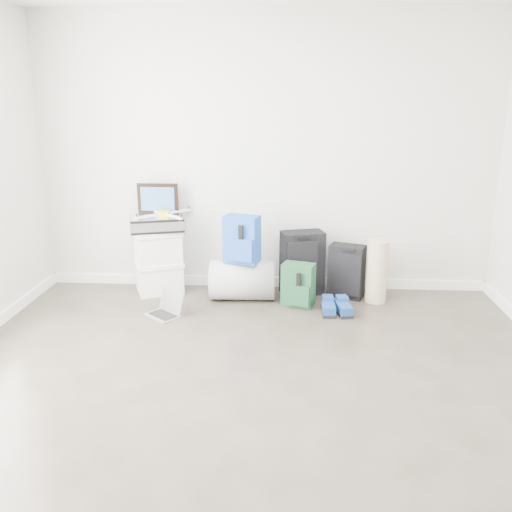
# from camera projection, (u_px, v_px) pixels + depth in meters

# --- Properties ---
(ground) EXTENTS (5.00, 5.00, 0.00)m
(ground) POSITION_uv_depth(u_px,v_px,m) (247.00, 423.00, 3.27)
(ground) COLOR #322C24
(ground) RESTS_ON ground
(room_envelope) EXTENTS (4.52, 5.02, 2.71)m
(room_envelope) POSITION_uv_depth(u_px,v_px,m) (245.00, 132.00, 2.80)
(room_envelope) COLOR silver
(room_envelope) RESTS_ON ground
(boxes_stack) EXTENTS (0.55, 0.51, 0.64)m
(boxes_stack) POSITION_uv_depth(u_px,v_px,m) (159.00, 261.00, 5.41)
(boxes_stack) COLOR silver
(boxes_stack) RESTS_ON ground
(briefcase) EXTENTS (0.58, 0.49, 0.14)m
(briefcase) POSITION_uv_depth(u_px,v_px,m) (157.00, 223.00, 5.30)
(briefcase) COLOR #B2B2B7
(briefcase) RESTS_ON boxes_stack
(painting) EXTENTS (0.41, 0.03, 0.30)m
(painting) POSITION_uv_depth(u_px,v_px,m) (158.00, 199.00, 5.33)
(painting) COLOR black
(painting) RESTS_ON briefcase
(drone) EXTENTS (0.45, 0.45, 0.06)m
(drone) POSITION_uv_depth(u_px,v_px,m) (164.00, 214.00, 5.25)
(drone) COLOR gold
(drone) RESTS_ON briefcase
(duffel_bag) EXTENTS (0.63, 0.40, 0.38)m
(duffel_bag) POSITION_uv_depth(u_px,v_px,m) (242.00, 280.00, 5.25)
(duffel_bag) COLOR #93969B
(duffel_bag) RESTS_ON ground
(blue_backpack) EXTENTS (0.36, 0.31, 0.45)m
(blue_backpack) POSITION_uv_depth(u_px,v_px,m) (242.00, 240.00, 5.10)
(blue_backpack) COLOR #193AA3
(blue_backpack) RESTS_ON duffel_bag
(large_suitcase) EXTENTS (0.46, 0.36, 0.63)m
(large_suitcase) POSITION_uv_depth(u_px,v_px,m) (302.00, 263.00, 5.37)
(large_suitcase) COLOR black
(large_suitcase) RESTS_ON ground
(green_backpack) EXTENTS (0.33, 0.29, 0.41)m
(green_backpack) POSITION_uv_depth(u_px,v_px,m) (298.00, 286.00, 5.07)
(green_backpack) COLOR #153924
(green_backpack) RESTS_ON ground
(carry_on) EXTENTS (0.38, 0.32, 0.52)m
(carry_on) POSITION_uv_depth(u_px,v_px,m) (347.00, 271.00, 5.28)
(carry_on) COLOR black
(carry_on) RESTS_ON ground
(shoes) EXTENTS (0.28, 0.31, 0.10)m
(shoes) POSITION_uv_depth(u_px,v_px,m) (335.00, 308.00, 4.94)
(shoes) COLOR black
(shoes) RESTS_ON ground
(rolled_rug) EXTENTS (0.20, 0.20, 0.61)m
(rolled_rug) POSITION_uv_depth(u_px,v_px,m) (377.00, 271.00, 5.15)
(rolled_rug) COLOR tan
(rolled_rug) RESTS_ON ground
(laptop) EXTENTS (0.37, 0.36, 0.22)m
(laptop) POSITION_uv_depth(u_px,v_px,m) (166.00, 310.00, 4.89)
(laptop) COLOR silver
(laptop) RESTS_ON ground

